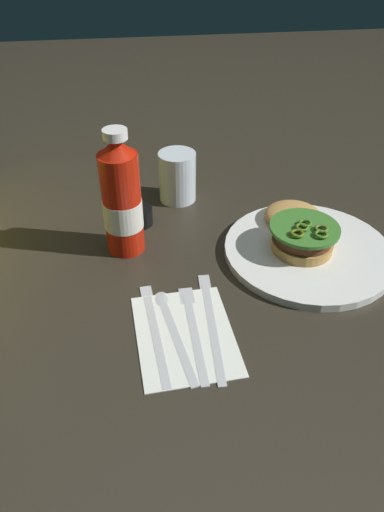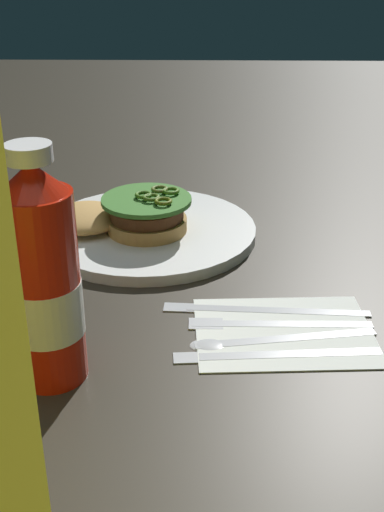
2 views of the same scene
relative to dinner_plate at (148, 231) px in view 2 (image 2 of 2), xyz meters
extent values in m
plane|color=#2B261D|center=(0.09, 0.14, -0.01)|extent=(3.00, 3.00, 0.00)
cylinder|color=white|center=(0.00, 0.00, 0.00)|extent=(0.29, 0.29, 0.01)
cylinder|color=#BC8B48|center=(0.00, 0.01, 0.02)|extent=(0.11, 0.11, 0.02)
cylinder|color=#512D19|center=(0.00, 0.01, 0.03)|extent=(0.10, 0.10, 0.02)
cylinder|color=red|center=(0.00, 0.01, 0.04)|extent=(0.09, 0.09, 0.01)
cylinder|color=#397429|center=(0.00, 0.01, 0.05)|extent=(0.12, 0.12, 0.01)
torus|color=#496D1F|center=(-0.01, 0.02, 0.06)|extent=(0.02, 0.02, 0.01)
torus|color=#47751D|center=(-0.03, 0.00, 0.06)|extent=(0.02, 0.02, 0.01)
torus|color=#546513|center=(-0.02, 0.03, 0.06)|extent=(0.02, 0.02, 0.01)
torus|color=#3F6F1B|center=(0.00, 0.01, 0.06)|extent=(0.02, 0.02, 0.01)
torus|color=#556623|center=(-0.02, -0.01, 0.06)|extent=(0.02, 0.02, 0.01)
ellipsoid|color=#BC8B48|center=(0.08, 0.00, 0.02)|extent=(0.11, 0.11, 0.03)
cylinder|color=#BA1A09|center=(0.06, 0.31, 0.08)|extent=(0.07, 0.07, 0.18)
cone|color=#BA1A09|center=(0.06, 0.31, 0.19)|extent=(0.06, 0.06, 0.03)
cylinder|color=white|center=(0.06, 0.31, 0.21)|extent=(0.04, 0.04, 0.01)
cylinder|color=white|center=(0.06, 0.31, 0.07)|extent=(0.07, 0.07, 0.05)
cube|color=white|center=(-0.16, 0.24, -0.01)|extent=(0.19, 0.15, 0.00)
cube|color=silver|center=(-0.16, 0.20, 0.00)|extent=(0.20, 0.02, 0.00)
cube|color=silver|center=(-0.07, 0.19, 0.00)|extent=(0.08, 0.02, 0.00)
cube|color=silver|center=(-0.16, 0.22, 0.00)|extent=(0.19, 0.01, 0.00)
cube|color=silver|center=(-0.08, 0.22, 0.00)|extent=(0.04, 0.02, 0.00)
cube|color=silver|center=(-0.16, 0.25, 0.00)|extent=(0.19, 0.04, 0.00)
ellipsoid|color=silver|center=(-0.08, 0.26, 0.00)|extent=(0.04, 0.03, 0.00)
cube|color=silver|center=(-0.16, 0.28, 0.00)|extent=(0.18, 0.03, 0.00)
cube|color=silver|center=(-0.09, 0.28, 0.00)|extent=(0.08, 0.02, 0.00)
camera|label=1|loc=(-0.63, 0.29, 0.50)|focal=33.43mm
camera|label=2|loc=(-0.07, 0.82, 0.36)|focal=46.53mm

